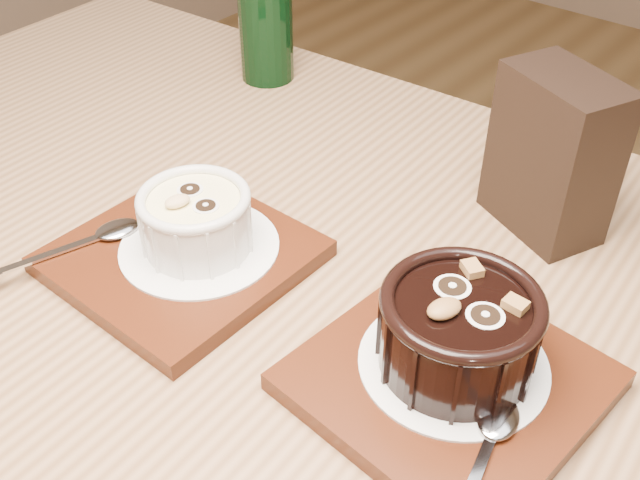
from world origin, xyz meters
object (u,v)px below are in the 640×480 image
(ramekin_white, at_px, (196,218))
(ramekin_dark, at_px, (459,328))
(condiment_stand, at_px, (553,155))
(tray_left, at_px, (182,256))
(tray_right, at_px, (448,380))
(table, at_px, (259,389))
(green_bottle, at_px, (265,3))

(ramekin_white, height_order, ramekin_dark, ramekin_dark)
(ramekin_white, relative_size, condiment_stand, 0.64)
(tray_left, distance_m, ramekin_white, 0.04)
(tray_right, xyz_separation_m, condiment_stand, (-0.04, 0.21, 0.06))
(table, relative_size, condiment_stand, 8.90)
(green_bottle, bearing_deg, ramekin_white, -56.49)
(ramekin_white, height_order, condiment_stand, condiment_stand)
(tray_left, relative_size, ramekin_white, 2.00)
(tray_left, distance_m, tray_right, 0.24)
(table, relative_size, tray_left, 6.92)
(tray_right, xyz_separation_m, ramekin_dark, (-0.00, 0.01, 0.04))
(table, height_order, condiment_stand, condiment_stand)
(tray_right, distance_m, ramekin_dark, 0.04)
(tray_right, height_order, ramekin_dark, ramekin_dark)
(table, height_order, ramekin_dark, ramekin_dark)
(table, xyz_separation_m, tray_left, (-0.08, 0.00, 0.10))
(ramekin_white, distance_m, green_bottle, 0.34)
(tray_left, bearing_deg, table, -2.81)
(ramekin_white, bearing_deg, table, 4.10)
(tray_left, xyz_separation_m, condiment_stand, (0.20, 0.24, 0.06))
(table, xyz_separation_m, ramekin_dark, (0.15, 0.04, 0.14))
(condiment_stand, relative_size, green_bottle, 0.61)
(tray_left, height_order, condiment_stand, condiment_stand)
(tray_left, distance_m, ramekin_dark, 0.24)
(condiment_stand, bearing_deg, table, -115.53)
(tray_right, relative_size, green_bottle, 0.78)
(tray_left, distance_m, green_bottle, 0.35)
(tray_right, distance_m, green_bottle, 0.50)
(ramekin_white, distance_m, tray_right, 0.23)
(tray_right, relative_size, condiment_stand, 1.29)
(ramekin_white, xyz_separation_m, green_bottle, (-0.19, 0.28, 0.04))
(condiment_stand, bearing_deg, ramekin_dark, -79.66)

